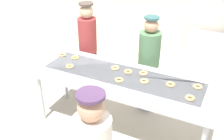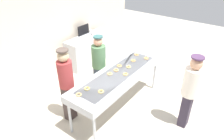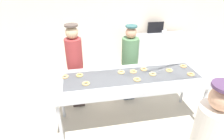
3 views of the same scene
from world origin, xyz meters
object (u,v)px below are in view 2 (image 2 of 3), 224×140
at_px(paper_cup_2, 72,42).
at_px(menu_display, 83,30).
at_px(glazed_donut_6, 125,74).
at_px(glazed_donut_0, 116,70).
at_px(paper_cup_1, 90,31).
at_px(worker_baker, 67,83).
at_px(glazed_donut_7, 119,66).
at_px(paper_cup_3, 91,33).
at_px(fryer_conveyor, 118,76).
at_px(glazed_donut_5, 133,60).
at_px(customer_waiting, 191,89).
at_px(paper_cup_4, 105,30).
at_px(worker_assistant, 99,63).
at_px(paper_cup_0, 93,33).
at_px(glazed_donut_2, 79,95).
at_px(glazed_donut_8, 87,89).
at_px(glazed_donut_1, 146,58).
at_px(glazed_donut_3, 101,91).
at_px(glazed_donut_9, 128,67).
at_px(glazed_donut_4, 137,55).
at_px(prep_counter, 89,49).
at_px(glazed_donut_10, 110,74).

height_order(paper_cup_2, menu_display, menu_display).
height_order(glazed_donut_6, paper_cup_2, paper_cup_2).
xyz_separation_m(glazed_donut_0, paper_cup_1, (1.58, 2.19, 0.00)).
xyz_separation_m(glazed_donut_0, worker_baker, (-0.99, 0.55, -0.03)).
distance_m(glazed_donut_7, paper_cup_3, 2.36).
distance_m(fryer_conveyor, glazed_donut_6, 0.19).
relative_size(glazed_donut_5, customer_waiting, 0.07).
relative_size(worker_baker, paper_cup_4, 17.04).
distance_m(glazed_donut_5, worker_assistant, 0.85).
bearing_deg(glazed_donut_7, menu_display, 63.41).
relative_size(paper_cup_0, paper_cup_2, 1.00).
bearing_deg(glazed_donut_5, glazed_donut_2, 176.63).
bearing_deg(menu_display, glazed_donut_7, -116.59).
relative_size(worker_assistant, paper_cup_2, 16.23).
xyz_separation_m(glazed_donut_7, paper_cup_3, (1.25, 2.00, 0.00)).
height_order(glazed_donut_8, paper_cup_4, paper_cup_4).
relative_size(fryer_conveyor, paper_cup_1, 26.49).
bearing_deg(worker_baker, paper_cup_3, -141.67).
bearing_deg(glazed_donut_1, paper_cup_1, 75.16).
relative_size(glazed_donut_0, glazed_donut_8, 1.00).
bearing_deg(paper_cup_2, glazed_donut_7, -100.31).
xyz_separation_m(glazed_donut_6, worker_baker, (-0.97, 0.82, -0.03)).
height_order(worker_baker, worker_assistant, worker_baker).
xyz_separation_m(glazed_donut_2, customer_waiting, (1.49, -1.62, -0.03)).
height_order(glazed_donut_5, paper_cup_0, paper_cup_0).
relative_size(glazed_donut_5, paper_cup_0, 1.16).
xyz_separation_m(glazed_donut_0, paper_cup_4, (1.95, 1.85, 0.00)).
bearing_deg(menu_display, glazed_donut_1, -98.41).
distance_m(glazed_donut_8, paper_cup_3, 3.12).
xyz_separation_m(worker_assistant, paper_cup_4, (1.85, 1.25, 0.06)).
xyz_separation_m(glazed_donut_6, glazed_donut_8, (-0.90, 0.31, 0.00)).
bearing_deg(glazed_donut_3, paper_cup_2, 58.01).
distance_m(glazed_donut_0, glazed_donut_9, 0.33).
relative_size(fryer_conveyor, glazed_donut_4, 22.75).
xyz_separation_m(fryer_conveyor, glazed_donut_5, (0.68, 0.04, 0.10)).
bearing_deg(glazed_donut_6, paper_cup_3, 57.48).
bearing_deg(customer_waiting, glazed_donut_4, 56.97).
bearing_deg(paper_cup_2, paper_cup_0, -2.22).
relative_size(prep_counter, paper_cup_3, 17.28).
bearing_deg(glazed_donut_8, glazed_donut_6, -18.95).
distance_m(glazed_donut_8, worker_assistant, 1.16).
height_order(glazed_donut_3, customer_waiting, customer_waiting).
bearing_deg(paper_cup_3, glazed_donut_1, -102.99).
distance_m(glazed_donut_1, worker_baker, 2.09).
xyz_separation_m(glazed_donut_2, paper_cup_3, (2.62, 2.02, 0.00)).
relative_size(glazed_donut_7, glazed_donut_8, 1.00).
relative_size(glazed_donut_8, glazed_donut_10, 1.00).
bearing_deg(worker_assistant, glazed_donut_3, 37.31).
bearing_deg(worker_baker, glazed_donut_4, 171.94).
bearing_deg(glazed_donut_7, paper_cup_4, 45.85).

